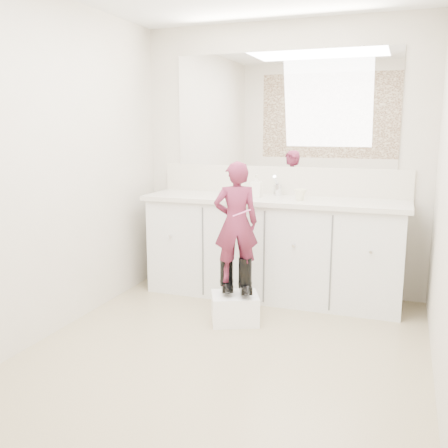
% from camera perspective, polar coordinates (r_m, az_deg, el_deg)
% --- Properties ---
extents(floor, '(3.00, 3.00, 0.00)m').
position_cam_1_polar(floor, '(3.46, 0.15, -14.48)').
color(floor, '#928660').
rests_on(floor, ground).
extents(wall_back, '(2.60, 0.00, 2.60)m').
position_cam_1_polar(wall_back, '(4.57, 6.60, 7.31)').
color(wall_back, beige).
rests_on(wall_back, floor).
extents(wall_front, '(2.60, 0.00, 2.60)m').
position_cam_1_polar(wall_front, '(1.81, -16.17, 1.43)').
color(wall_front, beige).
rests_on(wall_front, floor).
extents(wall_left, '(0.00, 3.00, 3.00)m').
position_cam_1_polar(wall_left, '(3.78, -18.83, 6.04)').
color(wall_left, beige).
rests_on(wall_left, floor).
extents(vanity_cabinet, '(2.20, 0.55, 0.85)m').
position_cam_1_polar(vanity_cabinet, '(4.43, 5.55, -2.96)').
color(vanity_cabinet, silver).
rests_on(vanity_cabinet, floor).
extents(countertop, '(2.28, 0.58, 0.04)m').
position_cam_1_polar(countertop, '(4.33, 5.61, 2.72)').
color(countertop, beige).
rests_on(countertop, vanity_cabinet).
extents(backsplash, '(2.28, 0.03, 0.25)m').
position_cam_1_polar(backsplash, '(4.57, 6.51, 4.98)').
color(backsplash, beige).
rests_on(backsplash, countertop).
extents(mirror, '(2.00, 0.02, 1.00)m').
position_cam_1_polar(mirror, '(4.55, 6.69, 12.83)').
color(mirror, white).
rests_on(mirror, wall_back).
extents(dot_panel, '(2.00, 0.01, 1.20)m').
position_cam_1_polar(dot_panel, '(1.80, -16.76, 15.73)').
color(dot_panel, '#472819').
rests_on(dot_panel, wall_front).
extents(faucet, '(0.08, 0.08, 0.10)m').
position_cam_1_polar(faucet, '(4.48, 6.15, 3.89)').
color(faucet, silver).
rests_on(faucet, countertop).
extents(cup, '(0.12, 0.12, 0.09)m').
position_cam_1_polar(cup, '(4.21, 8.69, 3.33)').
color(cup, '#F0EAC0').
rests_on(cup, countertop).
extents(soap_bottle, '(0.09, 0.10, 0.20)m').
position_cam_1_polar(soap_bottle, '(4.36, 3.68, 4.39)').
color(soap_bottle, white).
rests_on(soap_bottle, countertop).
extents(step_stool, '(0.44, 0.41, 0.22)m').
position_cam_1_polar(step_stool, '(3.91, 1.24, -9.61)').
color(step_stool, white).
rests_on(step_stool, floor).
extents(boot_left, '(0.18, 0.22, 0.29)m').
position_cam_1_polar(boot_left, '(3.87, 0.30, -5.80)').
color(boot_left, black).
rests_on(boot_left, step_stool).
extents(boot_right, '(0.18, 0.22, 0.29)m').
position_cam_1_polar(boot_right, '(3.82, 2.43, -6.01)').
color(boot_right, black).
rests_on(boot_right, step_stool).
extents(toddler, '(0.40, 0.34, 0.92)m').
position_cam_1_polar(toddler, '(3.75, 1.39, 0.16)').
color(toddler, '#A03159').
rests_on(toddler, step_stool).
extents(toothbrush, '(0.13, 0.07, 0.06)m').
position_cam_1_polar(toothbrush, '(3.64, 2.04, 1.26)').
color(toothbrush, '#E3589F').
rests_on(toothbrush, toddler).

